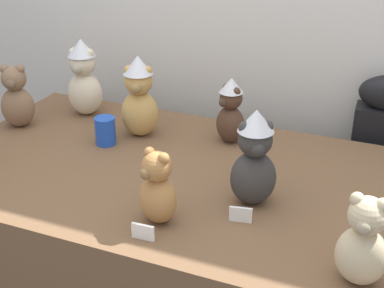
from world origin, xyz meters
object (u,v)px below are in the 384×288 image
(teddy_bear_sand, at_px, (363,243))
(party_cup_blue, at_px, (105,131))
(display_table, at_px, (192,259))
(teddy_bear_cocoa, at_px, (230,111))
(teddy_bear_mocha, at_px, (17,98))
(teddy_bear_honey, at_px, (139,98))
(teddy_bear_cream, at_px, (84,78))
(instrument_case, at_px, (379,184))
(teddy_bear_charcoal, at_px, (254,159))
(teddy_bear_caramel, at_px, (157,189))

(teddy_bear_sand, distance_m, party_cup_blue, 1.12)
(display_table, bearing_deg, teddy_bear_cocoa, 83.67)
(teddy_bear_mocha, distance_m, party_cup_blue, 0.43)
(teddy_bear_honey, bearing_deg, teddy_bear_sand, -49.07)
(teddy_bear_cream, xyz_separation_m, teddy_bear_sand, (1.25, -0.69, -0.04))
(instrument_case, bearing_deg, party_cup_blue, -155.05)
(display_table, height_order, teddy_bear_cream, teddy_bear_cream)
(teddy_bear_charcoal, bearing_deg, teddy_bear_caramel, -165.01)
(display_table, bearing_deg, instrument_case, 45.87)
(instrument_case, relative_size, teddy_bear_mocha, 3.67)
(teddy_bear_cocoa, distance_m, teddy_bear_honey, 0.36)
(teddy_bear_sand, relative_size, party_cup_blue, 2.35)
(teddy_bear_caramel, bearing_deg, teddy_bear_honey, 141.42)
(teddy_bear_cream, bearing_deg, teddy_bear_mocha, -136.80)
(display_table, xyz_separation_m, teddy_bear_cream, (-0.64, 0.33, 0.53))
(teddy_bear_mocha, bearing_deg, teddy_bear_charcoal, -33.40)
(teddy_bear_charcoal, distance_m, teddy_bear_sand, 0.45)
(teddy_bear_cream, relative_size, teddy_bear_caramel, 1.40)
(instrument_case, height_order, teddy_bear_caramel, instrument_case)
(teddy_bear_cocoa, bearing_deg, teddy_bear_cream, -152.61)
(display_table, distance_m, teddy_bear_charcoal, 0.59)
(teddy_bear_cocoa, height_order, party_cup_blue, teddy_bear_cocoa)
(teddy_bear_charcoal, bearing_deg, instrument_case, 36.24)
(teddy_bear_caramel, bearing_deg, display_table, 112.30)
(teddy_bear_mocha, bearing_deg, teddy_bear_honey, -9.81)
(display_table, height_order, teddy_bear_cocoa, teddy_bear_cocoa)
(party_cup_blue, bearing_deg, teddy_bear_sand, -24.43)
(teddy_bear_honey, relative_size, teddy_bear_caramel, 1.37)
(teddy_bear_caramel, distance_m, party_cup_blue, 0.59)
(teddy_bear_caramel, bearing_deg, teddy_bear_sand, 14.13)
(party_cup_blue, bearing_deg, teddy_bear_caramel, -44.04)
(teddy_bear_caramel, xyz_separation_m, teddy_bear_mocha, (-0.84, 0.42, 0.01))
(teddy_bear_cocoa, xyz_separation_m, teddy_bear_caramel, (-0.02, -0.61, -0.02))
(instrument_case, bearing_deg, teddy_bear_honey, -159.05)
(teddy_bear_sand, bearing_deg, teddy_bear_cocoa, 135.36)
(teddy_bear_charcoal, relative_size, teddy_bear_caramel, 1.34)
(teddy_bear_honey, relative_size, teddy_bear_mocha, 1.24)
(teddy_bear_honey, bearing_deg, teddy_bear_caramel, -74.71)
(teddy_bear_cream, distance_m, teddy_bear_sand, 1.43)
(party_cup_blue, bearing_deg, teddy_bear_cream, 135.51)
(teddy_bear_cream, xyz_separation_m, party_cup_blue, (0.23, -0.23, -0.11))
(teddy_bear_cream, bearing_deg, teddy_bear_cocoa, -8.34)
(teddy_bear_charcoal, bearing_deg, display_table, 131.68)
(teddy_bear_cream, height_order, teddy_bear_honey, teddy_bear_cream)
(teddy_bear_cream, bearing_deg, display_table, -33.60)
(teddy_bear_cocoa, bearing_deg, teddy_bear_mocha, -137.83)
(teddy_bear_mocha, bearing_deg, teddy_bear_cream, 27.01)
(instrument_case, bearing_deg, teddy_bear_charcoal, -118.90)
(teddy_bear_cocoa, bearing_deg, instrument_case, 58.72)
(teddy_bear_cream, distance_m, party_cup_blue, 0.35)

